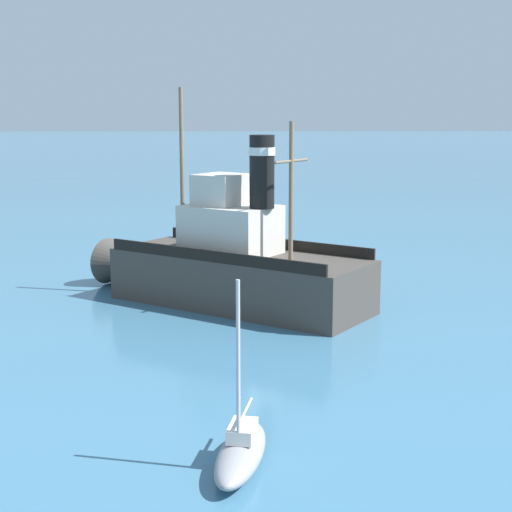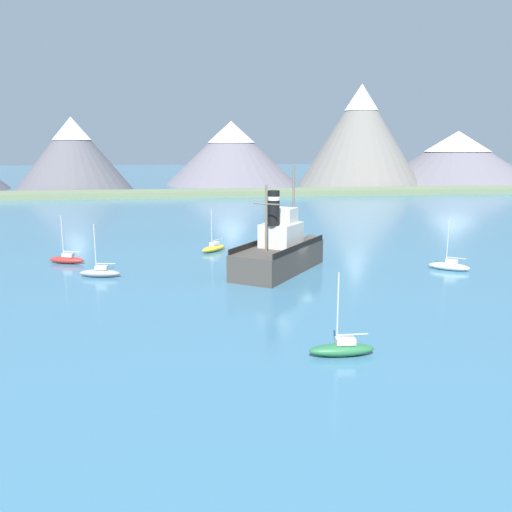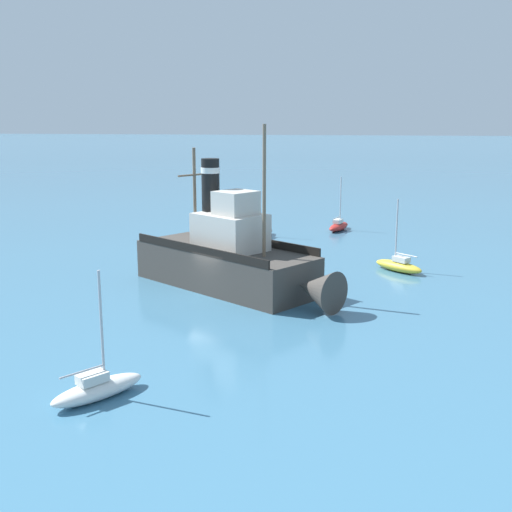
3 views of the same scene
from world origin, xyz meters
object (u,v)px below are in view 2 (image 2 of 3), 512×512
(sailboat_red, at_px, (67,259))
(sailboat_yellow, at_px, (214,248))
(sailboat_white, at_px, (449,266))
(sailboat_green, at_px, (342,349))
(sailboat_grey, at_px, (100,272))
(old_tugboat, at_px, (281,252))

(sailboat_red, bearing_deg, sailboat_yellow, 15.61)
(sailboat_white, height_order, sailboat_green, same)
(sailboat_grey, bearing_deg, old_tugboat, 0.93)
(sailboat_yellow, distance_m, sailboat_green, 32.63)
(sailboat_white, relative_size, sailboat_green, 1.00)
(sailboat_green, xyz_separation_m, sailboat_red, (-20.46, 27.95, 0.00))
(sailboat_grey, xyz_separation_m, sailboat_white, (33.01, -1.96, 0.00))
(old_tugboat, distance_m, sailboat_red, 22.02)
(sailboat_yellow, bearing_deg, sailboat_white, -30.04)
(sailboat_white, distance_m, sailboat_red, 38.10)
(sailboat_white, bearing_deg, sailboat_grey, 176.60)
(sailboat_grey, relative_size, sailboat_yellow, 1.00)
(sailboat_red, bearing_deg, sailboat_green, -53.80)
(sailboat_white, xyz_separation_m, sailboat_green, (-16.70, -19.55, 0.00))
(sailboat_yellow, relative_size, sailboat_white, 1.00)
(sailboat_yellow, height_order, sailboat_green, same)
(sailboat_yellow, xyz_separation_m, sailboat_red, (-15.26, -4.26, 0.00))
(old_tugboat, xyz_separation_m, sailboat_grey, (-16.95, -0.28, -1.40))
(old_tugboat, xyz_separation_m, sailboat_red, (-21.09, 6.16, -1.40))
(sailboat_green, bearing_deg, sailboat_white, 49.49)
(sailboat_green, bearing_deg, old_tugboat, 88.32)
(old_tugboat, bearing_deg, sailboat_white, -7.92)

